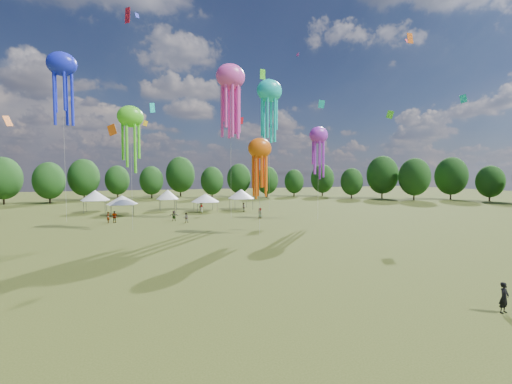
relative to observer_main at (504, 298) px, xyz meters
name	(u,v)px	position (x,y,z in m)	size (l,w,h in m)	color
ground	(350,318)	(-8.44, 2.41, -0.86)	(300.00, 300.00, 0.00)	#384416
observer_main	(504,298)	(0.00, 0.00, 0.00)	(0.62, 0.41, 1.71)	black
spectator_near	(186,218)	(-11.27, 40.39, -0.05)	(0.78, 0.61, 1.61)	gray
spectators_far	(196,211)	(-8.27, 48.13, 0.03)	(25.43, 15.50, 1.88)	gray
festival_tents	(170,196)	(-11.88, 57.47, 2.29)	(34.48, 11.64, 4.45)	#47474C
show_kites	(217,104)	(-5.27, 43.81, 18.69)	(43.02, 25.99, 26.87)	#58EA26
small_kites	(189,42)	(-9.64, 45.57, 29.08)	(79.69, 63.37, 42.49)	#58EA26
treeline	(164,179)	(-12.31, 64.92, 5.69)	(201.57, 95.24, 13.43)	#38281C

